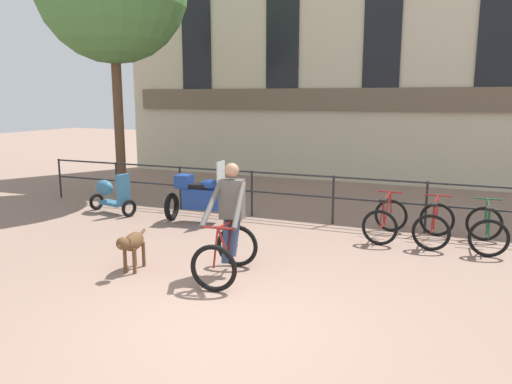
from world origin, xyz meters
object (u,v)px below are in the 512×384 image
cyclist_with_bike (229,226)px  parked_bicycle_near_lamp (386,220)px  parked_motorcycle (202,197)px  parked_bicycle_mid_right (486,229)px  parked_bicycle_mid_left (434,224)px  parked_scooter (111,194)px  dog (132,243)px

cyclist_with_bike → parked_bicycle_near_lamp: size_ratio=1.49×
parked_motorcycle → parked_bicycle_mid_right: parked_motorcycle is taller
parked_bicycle_mid_left → parked_scooter: 7.11m
parked_motorcycle → parked_bicycle_mid_right: 5.60m
parked_bicycle_near_lamp → parked_scooter: parked_scooter is taller
dog → parked_bicycle_mid_left: size_ratio=0.82×
cyclist_with_bike → parked_scooter: bearing=140.8°
cyclist_with_bike → parked_bicycle_mid_right: 4.73m
cyclist_with_bike → dog: bearing=-171.4°
parked_motorcycle → parked_bicycle_near_lamp: bearing=-92.9°
dog → parked_motorcycle: 3.17m
cyclist_with_bike → parked_bicycle_mid_right: (3.64, 3.00, -0.41)m
cyclist_with_bike → parked_scooter: size_ratio=1.27×
dog → parked_bicycle_mid_right: size_ratio=0.82×
parked_bicycle_mid_left → cyclist_with_bike: bearing=49.7°
parked_motorcycle → parked_bicycle_mid_right: size_ratio=1.45×
parked_bicycle_mid_left → parked_motorcycle: bearing=5.9°
parked_bicycle_near_lamp → parked_bicycle_mid_left: bearing=-177.1°
dog → parked_bicycle_near_lamp: (3.33, 3.42, -0.09)m
parked_bicycle_near_lamp → parked_scooter: bearing=5.9°
cyclist_with_bike → parked_bicycle_mid_right: bearing=31.9°
parked_bicycle_mid_right → parked_bicycle_mid_left: bearing=-2.3°
parked_bicycle_mid_left → parked_bicycle_near_lamp: bearing=2.2°
cyclist_with_bike → dog: cyclist_with_bike is taller
parked_bicycle_mid_left → parked_bicycle_mid_right: same height
dog → parked_scooter: parked_scooter is taller
parked_bicycle_near_lamp → parked_scooter: (-6.23, -0.33, 0.10)m
cyclist_with_bike → parked_bicycle_mid_left: bearing=39.8°
dog → parked_bicycle_near_lamp: parked_bicycle_near_lamp is taller
dog → parked_bicycle_near_lamp: 4.78m
cyclist_with_bike → parked_motorcycle: bearing=118.2°
parked_bicycle_mid_right → parked_scooter: bearing=0.0°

